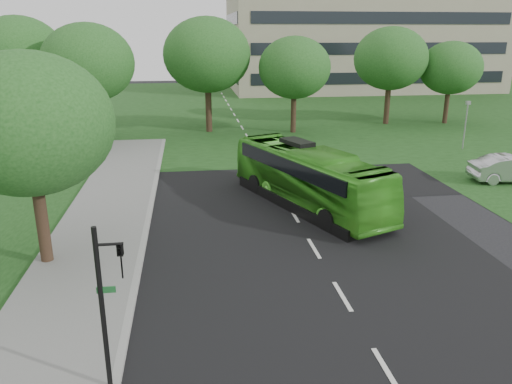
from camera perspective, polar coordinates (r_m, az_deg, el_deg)
The scene contains 14 objects.
ground at distance 19.38m, azimuth 8.08°, elevation -8.84°, with size 160.00×160.00×0.00m, color black.
street_surfaces at distance 40.57m, azimuth -1.04°, elevation 5.54°, with size 120.00×120.00×0.15m.
office_building at distance 83.16m, azimuth 11.94°, elevation 20.10°, with size 40.10×20.10×25.00m.
tree_park_a at distance 41.87m, azimuth -18.62°, elevation 13.82°, with size 7.08×7.08×9.41m.
tree_park_b at distance 45.24m, azimuth -5.61°, elevation 15.32°, with size 7.63×7.63×10.00m.
tree_park_c at distance 44.87m, azimuth 4.42°, elevation 13.97°, with size 6.31×6.31×8.38m.
tree_park_d at distance 50.79m, azimuth 15.15°, elevation 14.50°, with size 6.97×6.97×9.22m.
tree_park_e at distance 52.92m, azimuth 21.36°, elevation 13.06°, with size 5.91×5.91×7.88m.
tree_park_f at distance 47.59m, azimuth -25.42°, elevation 13.95°, with size 7.51×7.51×10.03m.
tree_side_near at distance 19.79m, azimuth -24.56°, elevation 7.07°, with size 6.09×6.09×8.10m.
bus at distance 25.78m, azimuth 5.99°, elevation 1.69°, with size 2.56×10.96×3.05m, color green.
sedan at distance 33.72m, azimuth 27.22°, elevation 2.37°, with size 1.70×4.89×1.61m, color #B9B8BD.
traffic_light at distance 12.59m, azimuth -16.63°, elevation -11.59°, with size 0.71×0.20×4.45m.
camera_pole at distance 41.61m, azimuth 22.89°, elevation 7.76°, with size 0.39×0.36×3.69m.
Camera 1 is at (-4.97, -16.63, 8.63)m, focal length 35.00 mm.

